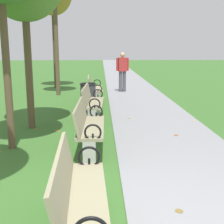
# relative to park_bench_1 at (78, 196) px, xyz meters

# --- Properties ---
(paved_walkway) EXTENTS (2.21, 44.00, 0.02)m
(paved_walkway) POSITION_rel_park_bench_1_xyz_m (1.61, 18.14, -0.48)
(paved_walkway) COLOR gray
(paved_walkway) RESTS_ON ground
(park_bench_1) EXTENTS (0.54, 1.62, 0.90)m
(park_bench_1) POSITION_rel_park_bench_1_xyz_m (0.00, 0.00, 0.00)
(park_bench_1) COLOR gray
(park_bench_1) RESTS_ON ground
(park_bench_2) EXTENTS (0.50, 1.61, 0.90)m
(park_bench_2) POSITION_rel_park_bench_1_xyz_m (-0.00, 2.58, 0.00)
(park_bench_2) COLOR gray
(park_bench_2) RESTS_ON ground
(park_bench_3) EXTENTS (0.54, 1.62, 0.90)m
(park_bench_3) POSITION_rel_park_bench_1_xyz_m (-0.00, 4.93, 0.00)
(park_bench_3) COLOR gray
(park_bench_3) RESTS_ON ground
(park_bench_4) EXTENTS (0.51, 1.61, 0.90)m
(park_bench_4) POSITION_rel_park_bench_1_xyz_m (-0.00, 7.44, 0.00)
(park_bench_4) COLOR gray
(park_bench_4) RESTS_ON ground
(pedestrian_walking) EXTENTS (0.53, 0.27, 1.62)m
(pedestrian_walking) POSITION_rel_park_bench_1_xyz_m (1.13, 9.98, 0.44)
(pedestrian_walking) COLOR #4C4C56
(pedestrian_walking) RESTS_ON paved_walkway
(trash_bin) EXTENTS (0.48, 0.48, 0.84)m
(trash_bin) POSITION_rel_park_bench_1_xyz_m (-0.15, 6.10, -0.06)
(trash_bin) COLOR #38383D
(trash_bin) RESTS_ON ground
(scattered_leaves) EXTENTS (4.33, 9.64, 0.02)m
(scattered_leaves) POSITION_rel_park_bench_1_xyz_m (0.56, 3.03, -0.47)
(scattered_leaves) COLOR gold
(scattered_leaves) RESTS_ON ground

